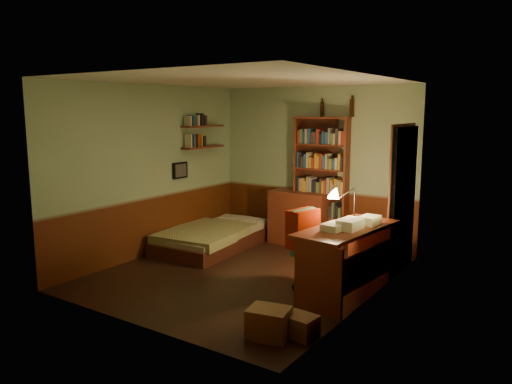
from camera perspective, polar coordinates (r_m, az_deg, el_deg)
The scene contains 24 objects.
floor at distance 6.95m, azimuth -1.16°, elevation -9.34°, with size 3.50×4.00×0.02m, color black.
ceiling at distance 6.60m, azimuth -1.24°, elevation 12.75°, with size 3.50×4.00×0.02m, color silver.
wall_back at distance 8.36m, azimuth 6.73°, elevation 2.99°, with size 3.50×0.02×2.60m, color #93B088.
wall_left at distance 7.78m, azimuth -11.89°, elevation 2.38°, with size 0.02×4.00×2.60m, color #93B088.
wall_right at distance 5.83m, azimuth 13.12°, elevation 0.03°, with size 0.02×4.00×2.60m, color #93B088.
wall_front at distance 5.15m, azimuth -14.11°, elevation -1.22°, with size 3.50×0.02×2.60m, color #93B088.
doorway at distance 7.11m, azimuth 16.45°, elevation -0.90°, with size 0.06×0.90×2.00m, color black.
door_trim at distance 7.12m, azimuth 16.18°, elevation -0.88°, with size 0.02×0.98×2.08m, color #3E1A10.
bed at distance 8.15m, azimuth -4.93°, elevation -4.33°, with size 1.06×1.98×0.59m, color #6D7D4D.
dresser at distance 8.34m, azimuth 5.16°, elevation -2.94°, with size 1.01×0.50×0.89m, color maroon.
mini_stereo at distance 8.35m, azimuth 5.71°, elevation 0.71°, with size 0.28×0.21×0.15m, color #B2B2B7.
bookshelf at distance 8.16m, azimuth 7.44°, elevation 1.09°, with size 0.90×0.28×2.11m, color maroon.
bottle_left at distance 8.20m, azimuth 7.56°, elevation 9.35°, with size 0.06×0.06×0.23m, color black.
bottle_right at distance 7.99m, azimuth 10.91°, elevation 9.40°, with size 0.07×0.07×0.27m, color black.
desk at distance 6.21m, azimuth 10.27°, elevation -7.69°, with size 0.64×1.55×0.83m, color maroon.
paper_stack at distance 6.29m, azimuth 12.83°, elevation -3.16°, with size 0.20×0.27×0.11m, color silver.
desk_lamp at distance 6.45m, azimuth 11.24°, elevation -0.53°, with size 0.18×0.18×0.61m, color black.
office_chair at distance 6.23m, azimuth 6.70°, elevation -6.67°, with size 0.51×0.45×1.01m, color #376047.
red_jacket at distance 6.14m, azimuth 4.50°, elevation 0.29°, with size 0.22×0.41×0.48m, color #B31F00.
wall_shelf_lower at distance 8.48m, azimuth -6.06°, elevation 5.13°, with size 0.20×0.90×0.03m, color maroon.
wall_shelf_upper at distance 8.46m, azimuth -6.10°, elevation 7.49°, with size 0.20×0.90×0.03m, color maroon.
framed_picture at distance 8.19m, azimuth -8.68°, elevation 2.46°, with size 0.04×0.32×0.26m, color black.
cardboard_box_a at distance 5.08m, azimuth 1.49°, elevation -14.73°, with size 0.40×0.32×0.30m, color #926E4D.
cardboard_box_b at distance 5.12m, azimuth 5.12°, elevation -15.02°, with size 0.31×0.26×0.22m, color #926E4D.
Camera 1 is at (3.77, -5.40, 2.23)m, focal length 35.00 mm.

